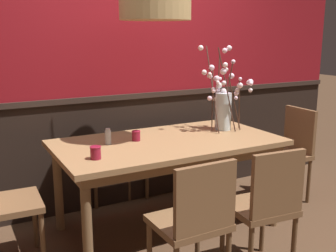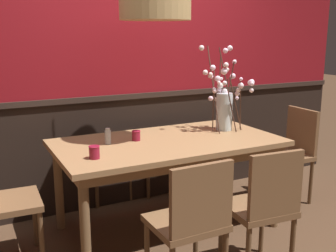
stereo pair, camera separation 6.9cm
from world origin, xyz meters
name	(u,v)px [view 1 (the left image)]	position (x,y,z in m)	size (l,w,h in m)	color
ground_plane	(168,227)	(0.00, 0.00, 0.00)	(24.00, 24.00, 0.00)	#4C3321
back_wall	(131,57)	(0.00, 0.74, 1.42)	(4.97, 0.14, 2.86)	black
dining_table	(168,150)	(0.00, 0.00, 0.70)	(1.84, 0.98, 0.78)	#997047
chair_near_side_right	(265,204)	(0.25, -0.92, 0.52)	(0.45, 0.45, 0.91)	brown
chair_near_side_left	(194,219)	(-0.29, -0.89, 0.52)	(0.45, 0.42, 0.91)	brown
chair_far_side_left	(101,145)	(-0.27, 0.92, 0.55)	(0.45, 0.42, 0.98)	brown
chair_far_side_right	(154,142)	(0.30, 0.89, 0.52)	(0.45, 0.45, 0.92)	brown
chair_head_east_end	(289,149)	(1.36, -0.01, 0.52)	(0.45, 0.43, 0.92)	brown
vase_with_blossoms	(223,104)	(0.62, 0.10, 1.01)	(0.47, 0.37, 0.76)	silver
candle_holder_nearer_center	(96,153)	(-0.69, -0.22, 0.83)	(0.08, 0.08, 0.09)	maroon
candle_holder_nearer_edge	(136,136)	(-0.24, 0.11, 0.82)	(0.07, 0.07, 0.08)	maroon
condiment_bottle	(108,137)	(-0.48, 0.11, 0.84)	(0.05, 0.05, 0.13)	#ADADB2
pendant_lamp	(155,7)	(-0.09, 0.04, 1.84)	(0.55, 0.55, 1.12)	tan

